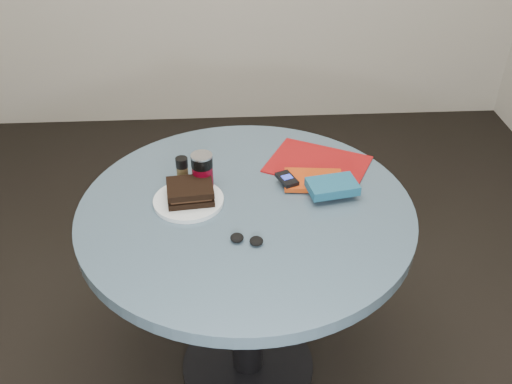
{
  "coord_description": "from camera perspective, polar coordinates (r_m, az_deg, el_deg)",
  "views": [
    {
      "loc": [
        -0.05,
        -1.36,
        1.76
      ],
      "look_at": [
        0.03,
        0.0,
        0.8
      ],
      "focal_mm": 40.0,
      "sensor_mm": 36.0,
      "label": 1
    }
  ],
  "objects": [
    {
      "name": "plate",
      "position": [
        1.71,
        -6.76,
        -0.87
      ],
      "size": [
        0.22,
        0.22,
        0.01
      ],
      "primitive_type": "cylinder",
      "rotation": [
        0.0,
        0.0,
        0.07
      ],
      "color": "white",
      "rests_on": "table"
    },
    {
      "name": "red_book",
      "position": [
        1.79,
        5.75,
        1.17
      ],
      "size": [
        0.19,
        0.14,
        0.01
      ],
      "primitive_type": "cube",
      "rotation": [
        0.0,
        0.0,
        -0.1
      ],
      "color": "#A9350D",
      "rests_on": "magazine"
    },
    {
      "name": "novel",
      "position": [
        1.73,
        7.64,
        0.57
      ],
      "size": [
        0.16,
        0.12,
        0.03
      ],
      "primitive_type": "cube",
      "rotation": [
        0.0,
        0.0,
        0.18
      ],
      "color": "navy",
      "rests_on": "red_book"
    },
    {
      "name": "headphones",
      "position": [
        1.56,
        -0.95,
        -4.76
      ],
      "size": [
        0.1,
        0.06,
        0.02
      ],
      "color": "black",
      "rests_on": "table"
    },
    {
      "name": "table",
      "position": [
        1.79,
        -0.96,
        -5.61
      ],
      "size": [
        1.0,
        1.0,
        0.75
      ],
      "color": "black",
      "rests_on": "ground"
    },
    {
      "name": "ground",
      "position": [
        2.22,
        -0.81,
        -17.15
      ],
      "size": [
        4.0,
        4.0,
        0.0
      ],
      "primitive_type": "plane",
      "color": "black",
      "rests_on": "ground"
    },
    {
      "name": "pepper_grinder",
      "position": [
        1.79,
        -7.38,
        2.21
      ],
      "size": [
        0.04,
        0.04,
        0.09
      ],
      "color": "#45391D",
      "rests_on": "table"
    },
    {
      "name": "sandwich",
      "position": [
        1.7,
        -6.6,
        0.04
      ],
      "size": [
        0.15,
        0.13,
        0.05
      ],
      "color": "black",
      "rests_on": "plate"
    },
    {
      "name": "magazine",
      "position": [
        1.89,
        6.2,
        2.78
      ],
      "size": [
        0.38,
        0.35,
        0.01
      ],
      "primitive_type": "cube",
      "rotation": [
        0.0,
        0.0,
        -0.47
      ],
      "color": "maroon",
      "rests_on": "table"
    },
    {
      "name": "soda_can",
      "position": [
        1.74,
        -5.37,
        2.0
      ],
      "size": [
        0.08,
        0.08,
        0.12
      ],
      "color": "#5E0415",
      "rests_on": "table"
    },
    {
      "name": "mp3_player",
      "position": [
        1.77,
        3.1,
        1.32
      ],
      "size": [
        0.07,
        0.09,
        0.01
      ],
      "color": "black",
      "rests_on": "red_book"
    }
  ]
}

